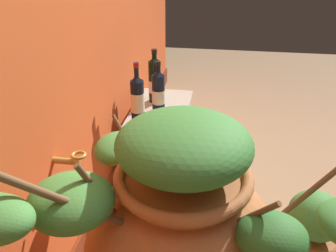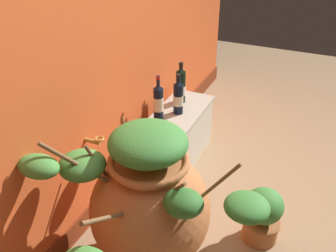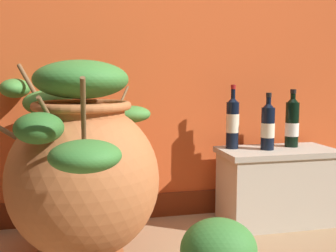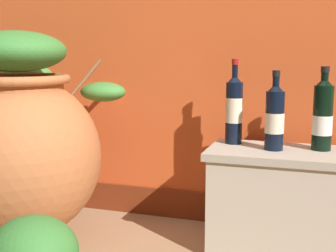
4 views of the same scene
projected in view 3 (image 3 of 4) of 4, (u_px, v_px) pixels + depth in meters
name	position (u px, v px, depth m)	size (l,w,h in m)	color
terracotta_urn	(81.00, 166.00, 1.66)	(0.96, 1.13, 0.89)	#B26638
stone_ledge	(276.00, 183.00, 2.17)	(0.64, 0.33, 0.42)	beige
wine_bottle_left	(233.00, 121.00, 2.15)	(0.07, 0.07, 0.35)	black
wine_bottle_middle	(268.00, 125.00, 2.11)	(0.07, 0.07, 0.31)	black
wine_bottle_right	(292.00, 122.00, 2.20)	(0.08, 0.08, 0.33)	black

